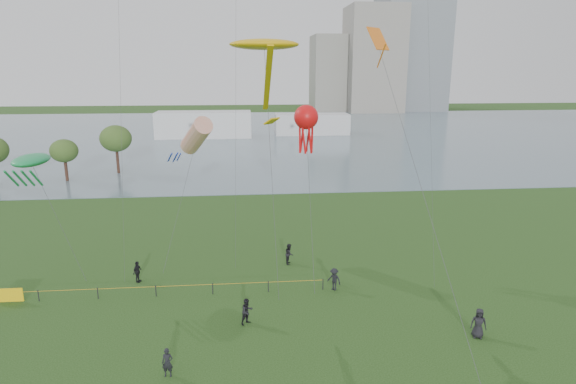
{
  "coord_description": "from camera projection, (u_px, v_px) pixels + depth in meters",
  "views": [
    {
      "loc": [
        -2.77,
        -19.89,
        15.71
      ],
      "look_at": [
        0.0,
        10.0,
        8.0
      ],
      "focal_mm": 30.0,
      "sensor_mm": 36.0,
      "label": 1
    }
  ],
  "objects": [
    {
      "name": "spectator_b",
      "position": [
        334.0,
        279.0,
        35.01
      ],
      "size": [
        1.23,
        1.19,
        1.68
      ],
      "primitive_type": "imported",
      "rotation": [
        0.0,
        0.0,
        -0.74
      ],
      "color": "black",
      "rests_on": "ground_plane"
    },
    {
      "name": "fence",
      "position": [
        66.0,
        293.0,
        33.53
      ],
      "size": [
        24.07,
        0.07,
        1.05
      ],
      "color": "black",
      "rests_on": "ground_plane"
    },
    {
      "name": "kite_windsock",
      "position": [
        196.0,
        136.0,
        40.95
      ],
      "size": [
        4.32,
        7.91,
        11.99
      ],
      "rotation": [
        0.0,
        0.0,
        -0.35
      ],
      "color": "#3F3F42"
    },
    {
      "name": "spectator_c",
      "position": [
        137.0,
        272.0,
        36.31
      ],
      "size": [
        0.73,
        1.06,
        1.67
      ],
      "primitive_type": "imported",
      "rotation": [
        0.0,
        0.0,
        1.2
      ],
      "color": "black",
      "rests_on": "ground_plane"
    },
    {
      "name": "trees",
      "position": [
        6.0,
        149.0,
        65.69
      ],
      "size": [
        26.79,
        17.34,
        7.41
      ],
      "color": "#382219",
      "rests_on": "ground_plane"
    },
    {
      "name": "kite_delta",
      "position": [
        382.0,
        54.0,
        28.04
      ],
      "size": [
        3.27,
        14.13,
        18.11
      ],
      "rotation": [
        0.0,
        0.0,
        0.32
      ],
      "color": "#3F3F42"
    },
    {
      "name": "pavilion_left",
      "position": [
        204.0,
        124.0,
        113.14
      ],
      "size": [
        22.0,
        8.0,
        6.0
      ],
      "primitive_type": "cube",
      "color": "silver",
      "rests_on": "ground_plane"
    },
    {
      "name": "lake",
      "position": [
        255.0,
        134.0,
        119.78
      ],
      "size": [
        400.0,
        120.0,
        0.08
      ],
      "primitive_type": "cube",
      "color": "slate",
      "rests_on": "ground_plane"
    },
    {
      "name": "kite_octopus",
      "position": [
        306.0,
        118.0,
        38.6
      ],
      "size": [
        1.97,
        8.2,
        12.94
      ],
      "rotation": [
        0.0,
        0.0,
        -0.04
      ],
      "color": "#3F3F42"
    },
    {
      "name": "kite_stingray",
      "position": [
        264.0,
        45.0,
        33.5
      ],
      "size": [
        4.9,
        10.01,
        17.75
      ],
      "rotation": [
        0.0,
        0.0,
        -0.25
      ],
      "color": "#3F3F42"
    },
    {
      "name": "spectator_f",
      "position": [
        167.0,
        363.0,
        25.14
      ],
      "size": [
        0.61,
        0.43,
        1.6
      ],
      "primitive_type": "imported",
      "rotation": [
        0.0,
        0.0,
        -0.09
      ],
      "color": "black",
      "rests_on": "ground_plane"
    },
    {
      "name": "building_low",
      "position": [
        333.0,
        73.0,
        184.75
      ],
      "size": [
        16.0,
        18.0,
        28.0
      ],
      "primitive_type": "cube",
      "color": "gray",
      "rests_on": "ground_plane"
    },
    {
      "name": "spectator_d",
      "position": [
        479.0,
        323.0,
        28.79
      ],
      "size": [
        1.05,
        0.85,
        1.86
      ],
      "primitive_type": "imported",
      "rotation": [
        0.0,
        0.0,
        -0.33
      ],
      "color": "black",
      "rests_on": "ground_plane"
    },
    {
      "name": "spectator_a",
      "position": [
        247.0,
        311.0,
        30.33
      ],
      "size": [
        1.06,
        1.02,
        1.71
      ],
      "primitive_type": "imported",
      "rotation": [
        0.0,
        0.0,
        0.64
      ],
      "color": "black",
      "rests_on": "ground_plane"
    },
    {
      "name": "kite_creature",
      "position": [
        31.0,
        161.0,
        34.71
      ],
      "size": [
        4.29,
        4.53,
        9.71
      ],
      "rotation": [
        0.0,
        0.0,
        0.19
      ],
      "color": "#3F3F42"
    },
    {
      "name": "pavilion_right",
      "position": [
        312.0,
        124.0,
        118.48
      ],
      "size": [
        18.0,
        7.0,
        5.0
      ],
      "primitive_type": "cube",
      "color": "silver",
      "rests_on": "ground_plane"
    },
    {
      "name": "building_mid",
      "position": [
        373.0,
        60.0,
        178.97
      ],
      "size": [
        20.0,
        20.0,
        38.0
      ],
      "primitive_type": "cube",
      "color": "gray",
      "rests_on": "ground_plane"
    },
    {
      "name": "spectator_g",
      "position": [
        289.0,
        254.0,
        39.75
      ],
      "size": [
        0.78,
        0.93,
        1.73
      ],
      "primitive_type": "imported",
      "rotation": [
        0.0,
        0.0,
        1.41
      ],
      "color": "black",
      "rests_on": "ground_plane"
    }
  ]
}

